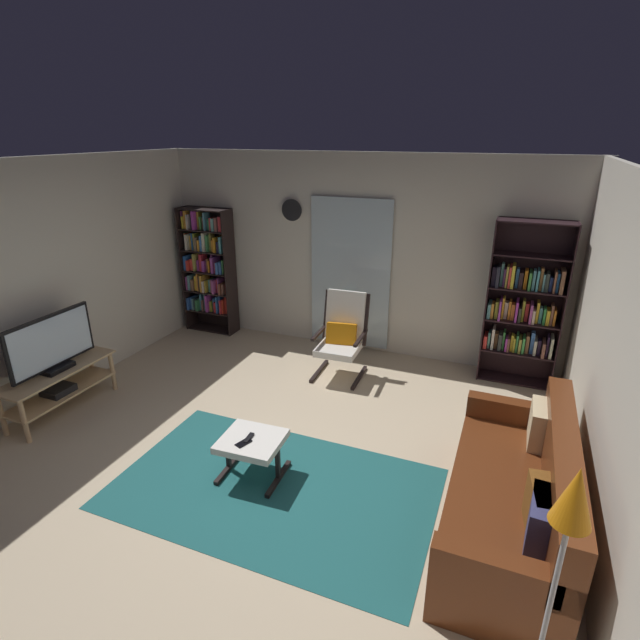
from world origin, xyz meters
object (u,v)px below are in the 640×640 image
object	(u,v)px
leather_sofa	(517,498)
lounge_armchair	(342,333)
floor_lamp_by_sofa	(565,538)
tv_stand	(60,384)
tv_remote	(249,438)
bookshelf_near_sofa	(523,307)
wall_clock	(292,210)
bookshelf_near_tv	(208,267)
ottoman	(252,445)
television	(52,345)
cell_phone	(244,443)

from	to	relation	value
leather_sofa	lounge_armchair	distance (m)	2.90
leather_sofa	floor_lamp_by_sofa	xyz separation A→B (m)	(0.10, -1.39, 0.94)
floor_lamp_by_sofa	leather_sofa	bearing A→B (deg)	94.26
tv_stand	tv_remote	world-z (taller)	tv_stand
bookshelf_near_sofa	wall_clock	size ratio (longest dim) A/B	6.68
bookshelf_near_tv	ottoman	xyz separation A→B (m)	(2.26, -2.78, -0.67)
bookshelf_near_tv	bookshelf_near_sofa	xyz separation A→B (m)	(4.30, -0.02, -0.04)
tv_remote	floor_lamp_by_sofa	distance (m)	2.70
bookshelf_near_sofa	floor_lamp_by_sofa	bearing A→B (deg)	-87.21
leather_sofa	lounge_armchair	size ratio (longest dim) A/B	1.95
television	lounge_armchair	world-z (taller)	television
television	lounge_armchair	xyz separation A→B (m)	(2.47, 1.98, -0.24)
ottoman	television	bearing A→B (deg)	175.88
tv_stand	wall_clock	bearing A→B (deg)	62.05
bookshelf_near_tv	cell_phone	distance (m)	3.69
tv_stand	television	bearing A→B (deg)	67.26
tv_stand	ottoman	xyz separation A→B (m)	(2.42, -0.17, -0.01)
leather_sofa	bookshelf_near_tv	bearing A→B (deg)	149.18
cell_phone	bookshelf_near_sofa	bearing A→B (deg)	74.29
floor_lamp_by_sofa	tv_remote	bearing A→B (deg)	151.65
tv_remote	cell_phone	xyz separation A→B (m)	(-0.01, -0.07, -0.00)
bookshelf_near_sofa	cell_phone	distance (m)	3.56
lounge_armchair	ottoman	bearing A→B (deg)	-91.28
tv_stand	bookshelf_near_tv	world-z (taller)	bookshelf_near_tv
ottoman	wall_clock	distance (m)	3.44
ottoman	tv_remote	distance (m)	0.08
television	ottoman	size ratio (longest dim) A/B	1.84
bookshelf_near_sofa	wall_clock	world-z (taller)	wall_clock
television	tv_remote	world-z (taller)	television
leather_sofa	cell_phone	size ratio (longest dim) A/B	14.22
bookshelf_near_tv	wall_clock	distance (m)	1.57
television	tv_stand	bearing A→B (deg)	-112.74
tv_stand	leather_sofa	size ratio (longest dim) A/B	0.62
tv_stand	wall_clock	size ratio (longest dim) A/B	4.28
lounge_armchair	wall_clock	xyz separation A→B (m)	(-1.01, 0.77, 1.32)
wall_clock	floor_lamp_by_sofa	bearing A→B (deg)	-52.47
bookshelf_near_tv	bookshelf_near_sofa	distance (m)	4.30
bookshelf_near_sofa	ottoman	size ratio (longest dim) A/B	3.56
bookshelf_near_tv	tv_remote	world-z (taller)	bookshelf_near_tv
television	tv_remote	distance (m)	2.44
television	leather_sofa	bearing A→B (deg)	-0.19
leather_sofa	cell_phone	distance (m)	2.17
bookshelf_near_sofa	tv_stand	bearing A→B (deg)	-149.87
leather_sofa	cell_phone	xyz separation A→B (m)	(-2.16, -0.25, 0.07)
floor_lamp_by_sofa	wall_clock	bearing A→B (deg)	127.53
cell_phone	television	bearing A→B (deg)	-166.08
bookshelf_near_tv	cell_phone	bearing A→B (deg)	-52.09
leather_sofa	floor_lamp_by_sofa	distance (m)	1.69
television	leather_sofa	xyz separation A→B (m)	(4.55, -0.01, -0.46)
tv_stand	bookshelf_near_tv	distance (m)	2.70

